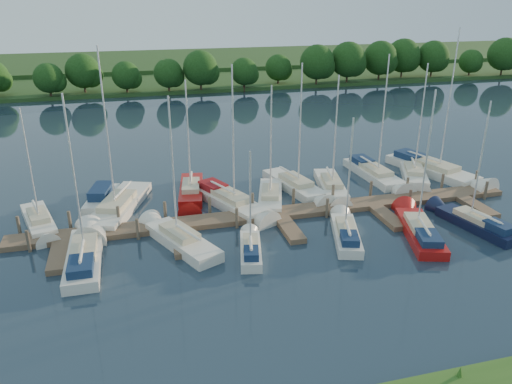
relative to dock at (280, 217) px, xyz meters
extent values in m
plane|color=#1B2937|center=(0.00, -7.31, -0.20)|extent=(260.00, 260.00, 0.00)
cube|color=brown|center=(0.00, 0.69, 0.00)|extent=(40.00, 2.00, 0.40)
cube|color=brown|center=(-16.00, -2.31, 0.00)|extent=(1.20, 4.00, 0.40)
cube|color=brown|center=(-8.00, -2.31, 0.00)|extent=(1.20, 4.00, 0.40)
cube|color=brown|center=(0.00, -2.31, 0.00)|extent=(1.20, 4.00, 0.40)
cube|color=brown|center=(8.00, -2.31, 0.00)|extent=(1.20, 4.00, 0.40)
cube|color=brown|center=(16.00, -2.31, 0.00)|extent=(1.20, 4.00, 0.40)
cylinder|color=#473D33|center=(-19.00, 1.99, 0.40)|extent=(0.24, 0.24, 2.00)
cylinder|color=#473D33|center=(-15.55, 1.99, 0.40)|extent=(0.24, 0.24, 2.00)
cylinder|color=#473D33|center=(-12.09, 1.99, 0.40)|extent=(0.24, 0.24, 2.00)
cylinder|color=#473D33|center=(-8.64, 1.99, 0.40)|extent=(0.24, 0.24, 2.00)
cylinder|color=#473D33|center=(-5.18, 1.99, 0.40)|extent=(0.24, 0.24, 2.00)
cylinder|color=#473D33|center=(-1.73, 1.99, 0.40)|extent=(0.24, 0.24, 2.00)
cylinder|color=#473D33|center=(1.73, 1.99, 0.40)|extent=(0.24, 0.24, 2.00)
cylinder|color=#473D33|center=(5.18, 1.99, 0.40)|extent=(0.24, 0.24, 2.00)
cylinder|color=#473D33|center=(8.64, 1.99, 0.40)|extent=(0.24, 0.24, 2.00)
cylinder|color=#473D33|center=(12.09, 1.99, 0.40)|extent=(0.24, 0.24, 2.00)
cylinder|color=#473D33|center=(15.55, 1.99, 0.40)|extent=(0.24, 0.24, 2.00)
cylinder|color=#473D33|center=(19.00, 1.99, 0.40)|extent=(0.24, 0.24, 2.00)
cylinder|color=#473D33|center=(-18.00, -0.61, 0.40)|extent=(0.24, 0.24, 2.00)
cylinder|color=#473D33|center=(-10.80, -0.61, 0.40)|extent=(0.24, 0.24, 2.00)
cylinder|color=#473D33|center=(-3.60, -0.61, 0.40)|extent=(0.24, 0.24, 2.00)
cylinder|color=#473D33|center=(3.60, -0.61, 0.40)|extent=(0.24, 0.24, 2.00)
cylinder|color=#473D33|center=(10.80, -0.61, 0.40)|extent=(0.24, 0.24, 2.00)
cylinder|color=#473D33|center=(18.00, -0.61, 0.40)|extent=(0.24, 0.24, 2.00)
cube|color=#234018|center=(0.00, 67.69, 0.10)|extent=(180.00, 30.00, 0.60)
cube|color=#2B4E22|center=(0.00, 92.69, 0.50)|extent=(220.00, 40.00, 1.40)
sphere|color=#15350E|center=(-29.80, 55.45, 2.85)|extent=(3.66, 3.66, 3.66)
cylinder|color=#38281C|center=(-22.66, 54.72, 1.04)|extent=(0.36, 0.36, 2.48)
sphere|color=#15350E|center=(-22.66, 54.72, 4.06)|extent=(5.78, 5.78, 5.78)
sphere|color=#15350E|center=(-21.43, 54.92, 3.24)|extent=(4.13, 4.13, 4.13)
cylinder|color=#38281C|center=(-17.25, 56.53, 0.82)|extent=(0.36, 0.36, 2.04)
sphere|color=#15350E|center=(-17.25, 56.53, 3.31)|extent=(4.76, 4.76, 4.76)
sphere|color=#15350E|center=(-16.24, 56.73, 2.63)|extent=(3.40, 3.40, 3.40)
cylinder|color=#38281C|center=(-9.17, 53.67, 1.20)|extent=(0.36, 0.36, 2.81)
sphere|color=#15350E|center=(-9.17, 53.67, 4.63)|extent=(6.55, 6.55, 6.55)
sphere|color=#15350E|center=(-7.76, 53.87, 3.70)|extent=(4.68, 4.68, 4.68)
cylinder|color=#38281C|center=(-3.91, 52.97, 0.94)|extent=(0.36, 0.36, 2.27)
sphere|color=#15350E|center=(-3.91, 52.97, 3.72)|extent=(5.31, 5.31, 5.31)
sphere|color=#15350E|center=(-2.77, 53.17, 2.96)|extent=(3.79, 3.79, 3.79)
cylinder|color=#38281C|center=(3.89, 54.71, 0.98)|extent=(0.36, 0.36, 2.36)
sphere|color=#15350E|center=(3.89, 54.71, 3.86)|extent=(5.50, 5.50, 5.50)
sphere|color=#15350E|center=(5.07, 54.91, 3.07)|extent=(3.93, 3.93, 3.93)
cylinder|color=#38281C|center=(9.65, 52.73, 1.04)|extent=(0.36, 0.36, 2.48)
sphere|color=#15350E|center=(9.65, 52.73, 4.06)|extent=(5.78, 5.78, 5.78)
sphere|color=#15350E|center=(10.88, 52.93, 3.24)|extent=(4.13, 4.13, 4.13)
cylinder|color=#38281C|center=(15.91, 53.17, 0.81)|extent=(0.36, 0.36, 2.02)
sphere|color=#15350E|center=(15.91, 53.17, 3.28)|extent=(4.71, 4.71, 4.71)
sphere|color=#15350E|center=(16.92, 53.37, 2.61)|extent=(3.37, 3.37, 3.37)
cylinder|color=#38281C|center=(22.30, 55.15, 1.00)|extent=(0.36, 0.36, 2.39)
sphere|color=#15350E|center=(22.30, 55.15, 3.92)|extent=(5.58, 5.58, 5.58)
sphere|color=#15350E|center=(23.50, 55.35, 3.12)|extent=(3.99, 3.99, 3.99)
cylinder|color=#38281C|center=(28.87, 52.91, 1.09)|extent=(0.36, 0.36, 2.58)
sphere|color=#15350E|center=(28.87, 52.91, 4.25)|extent=(6.02, 6.02, 6.02)
sphere|color=#15350E|center=(30.16, 53.11, 3.39)|extent=(4.30, 4.30, 4.30)
cylinder|color=#38281C|center=(37.30, 52.96, 1.07)|extent=(0.36, 0.36, 2.55)
sphere|color=#15350E|center=(37.30, 52.96, 4.19)|extent=(5.94, 5.94, 5.94)
sphere|color=#15350E|center=(38.58, 53.16, 3.34)|extent=(4.25, 4.25, 4.25)
cylinder|color=#38281C|center=(42.46, 55.74, 1.01)|extent=(0.36, 0.36, 2.41)
sphere|color=#15350E|center=(42.46, 55.74, 3.95)|extent=(5.63, 5.63, 5.63)
sphere|color=#15350E|center=(43.67, 55.94, 3.15)|extent=(4.02, 4.02, 4.02)
cylinder|color=#38281C|center=(49.43, 56.22, 1.10)|extent=(0.36, 0.36, 2.60)
sphere|color=#15350E|center=(49.43, 56.22, 4.28)|extent=(6.07, 6.07, 6.07)
sphere|color=#15350E|center=(50.73, 56.42, 3.42)|extent=(4.34, 4.34, 4.34)
cylinder|color=#38281C|center=(56.77, 56.06, 0.94)|extent=(0.36, 0.36, 2.27)
sphere|color=#15350E|center=(56.77, 56.06, 3.72)|extent=(5.30, 5.30, 5.30)
sphere|color=#15350E|center=(57.91, 56.26, 2.96)|extent=(3.79, 3.79, 3.79)
cylinder|color=#38281C|center=(64.37, 56.29, 0.85)|extent=(0.36, 0.36, 2.11)
sphere|color=#15350E|center=(64.37, 56.29, 3.43)|extent=(4.92, 4.92, 4.92)
sphere|color=#15350E|center=(65.42, 56.49, 2.73)|extent=(3.51, 3.51, 3.51)
cube|color=silver|center=(-17.97, 3.75, -0.05)|extent=(3.38, 6.43, 1.13)
cone|color=silver|center=(-17.11, 0.78, -0.05)|extent=(1.43, 2.32, 0.87)
cube|color=#BDB291|center=(-17.88, 3.45, 0.67)|extent=(2.02, 3.04, 0.51)
cylinder|color=silver|center=(-17.80, 3.15, 4.70)|extent=(0.12, 0.12, 8.35)
cylinder|color=silver|center=(-18.14, 4.34, 1.08)|extent=(0.87, 2.70, 0.10)
cylinder|color=silver|center=(-18.14, 4.34, 1.08)|extent=(0.88, 2.43, 0.20)
cube|color=silver|center=(-13.44, 7.01, -0.05)|extent=(3.04, 5.80, 1.01)
cone|color=silver|center=(-14.07, 4.32, -0.05)|extent=(1.27, 1.82, 0.91)
cube|color=#142848|center=(-13.44, 7.01, 0.76)|extent=(2.12, 3.29, 0.91)
cube|color=silver|center=(-12.00, 5.01, -0.05)|extent=(5.54, 9.34, 1.22)
cone|color=silver|center=(-13.58, 0.78, -0.05)|extent=(2.29, 3.40, 1.26)
cube|color=#BDB291|center=(-12.16, 4.59, 0.74)|extent=(3.20, 4.47, 0.56)
cylinder|color=silver|center=(-12.31, 4.16, 6.67)|extent=(0.12, 0.12, 12.19)
cylinder|color=silver|center=(-11.68, 5.85, 1.19)|extent=(1.52, 3.84, 0.10)
cylinder|color=silver|center=(-11.68, 5.85, 1.19)|extent=(1.46, 3.45, 0.20)
cube|color=#A0100E|center=(-5.94, 7.00, -0.05)|extent=(3.02, 7.08, 1.15)
cone|color=#A0100E|center=(-6.51, 3.62, -0.05)|extent=(1.34, 2.52, 0.96)
cube|color=#BDB291|center=(-6.00, 6.66, 0.69)|extent=(1.93, 3.28, 0.52)
cylinder|color=silver|center=(-6.06, 6.32, 5.15)|extent=(0.12, 0.12, 9.25)
cylinder|color=silver|center=(-5.83, 7.67, 1.10)|extent=(0.61, 3.06, 0.10)
cylinder|color=silver|center=(-5.83, 7.67, 1.10)|extent=(0.65, 2.74, 0.20)
cube|color=silver|center=(-3.32, 3.69, -0.05)|extent=(5.25, 8.17, 1.21)
cone|color=silver|center=(-1.71, 0.06, -0.05)|extent=(2.14, 2.99, 1.11)
cube|color=#BDB291|center=(-3.16, 3.33, 0.74)|extent=(2.97, 3.94, 0.55)
cube|color=maroon|center=(-4.22, 5.73, 0.85)|extent=(2.39, 2.81, 0.61)
cylinder|color=silver|center=(-3.00, 2.96, 5.93)|extent=(0.12, 0.12, 10.73)
cylinder|color=silver|center=(-3.64, 4.42, 1.18)|extent=(1.54, 3.31, 0.10)
cylinder|color=silver|center=(-3.64, 4.42, 1.18)|extent=(1.47, 2.99, 0.20)
cube|color=silver|center=(0.33, 3.89, -0.05)|extent=(3.82, 6.99, 1.10)
cone|color=silver|center=(-0.68, 0.68, -0.05)|extent=(1.61, 2.53, 0.94)
cube|color=#BDB291|center=(0.23, 3.57, 0.65)|extent=(2.26, 3.32, 0.50)
cylinder|color=silver|center=(0.13, 3.25, 5.05)|extent=(0.12, 0.12, 9.09)
cylinder|color=silver|center=(0.53, 4.53, 1.05)|extent=(1.01, 2.92, 0.10)
cylinder|color=silver|center=(0.53, 4.53, 1.05)|extent=(1.00, 2.63, 0.20)
cube|color=silver|center=(3.09, 5.95, -0.05)|extent=(3.82, 7.97, 1.16)
cone|color=silver|center=(3.95, 2.21, -0.05)|extent=(1.65, 2.86, 1.08)
cube|color=#BDB291|center=(3.18, 5.58, 0.70)|extent=(2.35, 3.73, 0.53)
cylinder|color=silver|center=(3.26, 5.20, 5.73)|extent=(0.12, 0.12, 10.38)
cylinder|color=silver|center=(2.92, 6.70, 1.12)|extent=(0.87, 3.39, 0.10)
cylinder|color=silver|center=(2.92, 6.70, 1.12)|extent=(0.88, 3.04, 0.20)
cube|color=silver|center=(6.23, 4.92, -0.05)|extent=(3.39, 7.27, 1.15)
cone|color=silver|center=(5.50, 1.50, -0.05)|extent=(1.48, 2.60, 0.98)
cube|color=#BDB291|center=(6.16, 4.58, 0.69)|extent=(2.10, 3.39, 0.52)
cylinder|color=silver|center=(6.09, 4.24, 5.26)|extent=(0.12, 0.12, 9.46)
cylinder|color=silver|center=(6.38, 5.61, 1.11)|extent=(0.76, 3.10, 0.10)
cylinder|color=silver|center=(6.38, 5.61, 1.11)|extent=(0.78, 2.78, 0.20)
cube|color=silver|center=(11.40, 6.84, -0.05)|extent=(2.71, 8.09, 1.12)
cone|color=silver|center=(11.64, 2.86, -0.05)|extent=(1.28, 2.85, 1.12)
cube|color=#BDB291|center=(11.42, 6.44, 0.67)|extent=(1.89, 3.68, 0.51)
cube|color=#142848|center=(11.26, 9.07, 0.77)|extent=(1.71, 2.48, 0.56)
cylinder|color=silver|center=(11.45, 6.04, 5.89)|extent=(0.12, 0.12, 10.76)
cylinder|color=silver|center=(11.35, 7.63, 1.08)|extent=(0.32, 3.58, 0.10)
cylinder|color=silver|center=(11.35, 7.63, 1.08)|extent=(0.39, 3.19, 0.20)
cube|color=silver|center=(15.22, 6.10, -0.05)|extent=(4.99, 7.57, 1.09)
cone|color=silver|center=(13.66, 2.75, -0.05)|extent=(2.03, 2.78, 1.03)
cube|color=#BDB291|center=(15.06, 5.76, 0.64)|extent=(2.81, 3.67, 0.49)
cylinder|color=silver|center=(14.90, 5.43, 5.48)|extent=(0.12, 0.12, 9.98)
cylinder|color=silver|center=(15.53, 6.77, 1.03)|extent=(1.49, 3.06, 0.10)
cylinder|color=silver|center=(15.53, 6.77, 1.03)|extent=(1.43, 2.76, 0.20)
cube|color=silver|center=(17.35, 6.40, -0.05)|extent=(5.36, 9.83, 1.25)
cone|color=silver|center=(18.76, 1.88, -0.05)|extent=(2.26, 3.56, 1.33)
cube|color=#BDB291|center=(17.49, 5.95, 0.77)|extent=(3.17, 4.66, 0.57)
cube|color=#142848|center=(16.56, 8.93, 0.88)|extent=(2.62, 3.27, 0.62)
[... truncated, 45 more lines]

